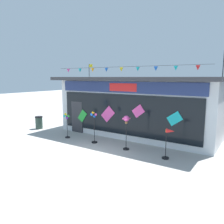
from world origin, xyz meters
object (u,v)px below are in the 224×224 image
Objects in this scene: wind_spinner_center_right at (169,139)px; trash_bin at (39,122)px; kite_shop_building at (143,104)px; wind_spinner_center_left at (126,124)px; wind_spinner_far_left at (67,122)px; wind_spinner_left at (94,124)px.

wind_spinner_center_right is 1.57× the size of trash_bin.
wind_spinner_center_left is (0.99, -3.87, -0.51)m from kite_shop_building.
trash_bin is at bearing 169.50° from wind_spinner_far_left.
wind_spinner_center_left is at bearing -4.14° from trash_bin.
kite_shop_building is 5.03m from wind_spinner_far_left.
kite_shop_building is 11.42× the size of trash_bin.
wind_spinner_center_right reaches higher than trash_bin.
kite_shop_building is at bearing 128.60° from wind_spinner_center_right.
trash_bin is (-9.50, 0.64, -0.46)m from wind_spinner_center_right.
wind_spinner_far_left is at bearing -10.50° from trash_bin.
kite_shop_building is 5.73× the size of wind_spinner_left.
kite_shop_building is 5.17m from wind_spinner_center_right.
trash_bin is (-6.32, -3.34, -1.36)m from kite_shop_building.
wind_spinner_center_left reaches higher than trash_bin.
kite_shop_building is 4.03m from wind_spinner_center_left.
wind_spinner_left is at bearing -5.68° from trash_bin.
wind_spinner_center_left is at bearing 1.27° from wind_spinner_far_left.
wind_spinner_far_left is 3.43m from trash_bin.
kite_shop_building reaches higher than wind_spinner_far_left.
wind_spinner_center_right is (3.18, -3.98, -0.90)m from kite_shop_building.
wind_spinner_center_left is at bearing -75.62° from kite_shop_building.
kite_shop_building reaches higher than wind_spinner_left.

